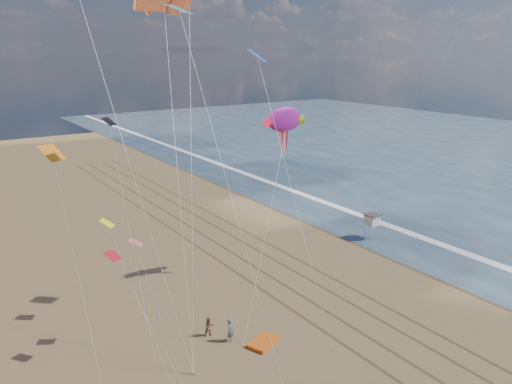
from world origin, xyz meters
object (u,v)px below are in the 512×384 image
at_px(lifeguard_stand, 372,220).
at_px(kite_flyer_a, 230,330).
at_px(grounded_kite, 263,342).
at_px(show_kite, 285,120).
at_px(kite_flyer_b, 209,327).

distance_m(lifeguard_stand, kite_flyer_a, 27.85).
relative_size(lifeguard_stand, grounded_kite, 1.24).
distance_m(show_kite, kite_flyer_a, 20.19).
xyz_separation_m(lifeguard_stand, grounded_kite, (-24.17, -11.36, -2.26)).
relative_size(grounded_kite, kite_flyer_b, 1.48).
xyz_separation_m(lifeguard_stand, kite_flyer_b, (-27.16, -8.00, -1.56)).
relative_size(show_kite, kite_flyer_a, 10.52).
xyz_separation_m(show_kite, kite_flyer_a, (-11.06, -7.85, -14.95)).
height_order(grounded_kite, show_kite, show_kite).
xyz_separation_m(grounded_kite, kite_flyer_a, (-1.93, 1.79, 0.83)).
height_order(lifeguard_stand, kite_flyer_b, lifeguard_stand).
bearing_deg(lifeguard_stand, kite_flyer_a, -159.85).
distance_m(grounded_kite, kite_flyer_b, 4.55).
bearing_deg(lifeguard_stand, kite_flyer_b, -163.58).
xyz_separation_m(kite_flyer_a, kite_flyer_b, (-1.05, 1.58, -0.13)).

